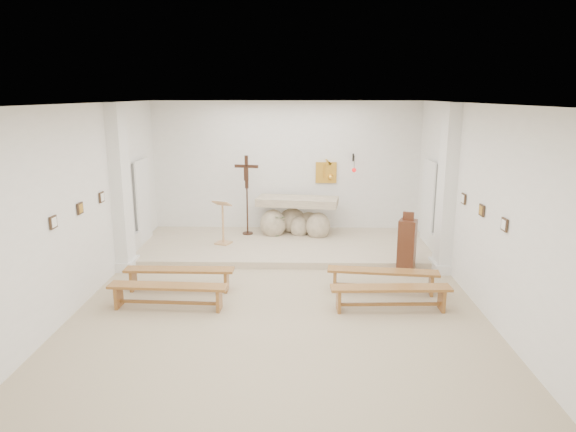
{
  "coord_description": "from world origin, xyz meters",
  "views": [
    {
      "loc": [
        0.34,
        -8.43,
        3.65
      ],
      "look_at": [
        0.12,
        1.6,
        1.27
      ],
      "focal_mm": 32.0,
      "sensor_mm": 36.0,
      "label": 1
    }
  ],
  "objects_px": {
    "crucifix_stand": "(247,189)",
    "bench_left_second": "(168,291)",
    "bench_left_front": "(179,274)",
    "donation_pedestal": "(407,246)",
    "bench_right_second": "(391,293)",
    "altar": "(296,219)",
    "bench_right_front": "(383,276)",
    "lectern": "(223,222)"
  },
  "relations": [
    {
      "from": "bench_left_front",
      "to": "bench_left_second",
      "type": "xyz_separation_m",
      "value": [
        0.0,
        -0.86,
        0.0
      ]
    },
    {
      "from": "bench_left_second",
      "to": "bench_right_second",
      "type": "bearing_deg",
      "value": 2.82
    },
    {
      "from": "bench_right_front",
      "to": "bench_right_second",
      "type": "height_order",
      "value": "same"
    },
    {
      "from": "altar",
      "to": "crucifix_stand",
      "type": "height_order",
      "value": "crucifix_stand"
    },
    {
      "from": "bench_right_second",
      "to": "crucifix_stand",
      "type": "bearing_deg",
      "value": 121.23
    },
    {
      "from": "donation_pedestal",
      "to": "bench_right_second",
      "type": "height_order",
      "value": "donation_pedestal"
    },
    {
      "from": "bench_right_front",
      "to": "bench_left_second",
      "type": "height_order",
      "value": "same"
    },
    {
      "from": "lectern",
      "to": "bench_left_second",
      "type": "relative_size",
      "value": 0.53
    },
    {
      "from": "lectern",
      "to": "donation_pedestal",
      "type": "relative_size",
      "value": 0.85
    },
    {
      "from": "lectern",
      "to": "crucifix_stand",
      "type": "bearing_deg",
      "value": 82.03
    },
    {
      "from": "crucifix_stand",
      "to": "bench_right_second",
      "type": "xyz_separation_m",
      "value": [
        2.9,
        -4.41,
        -0.99
      ]
    },
    {
      "from": "lectern",
      "to": "bench_right_front",
      "type": "xyz_separation_m",
      "value": [
        3.4,
        -2.65,
        -0.36
      ]
    },
    {
      "from": "altar",
      "to": "lectern",
      "type": "bearing_deg",
      "value": -143.3
    },
    {
      "from": "altar",
      "to": "donation_pedestal",
      "type": "relative_size",
      "value": 1.64
    },
    {
      "from": "donation_pedestal",
      "to": "bench_left_second",
      "type": "relative_size",
      "value": 0.62
    },
    {
      "from": "bench_left_front",
      "to": "bench_right_second",
      "type": "xyz_separation_m",
      "value": [
        3.85,
        -0.86,
        0.0
      ]
    },
    {
      "from": "crucifix_stand",
      "to": "bench_left_second",
      "type": "distance_m",
      "value": 4.62
    },
    {
      "from": "donation_pedestal",
      "to": "bench_left_front",
      "type": "bearing_deg",
      "value": -144.49
    },
    {
      "from": "lectern",
      "to": "donation_pedestal",
      "type": "xyz_separation_m",
      "value": [
        4.08,
        -1.49,
        -0.12
      ]
    },
    {
      "from": "bench_left_second",
      "to": "bench_right_front",
      "type": "bearing_deg",
      "value": 15.36
    },
    {
      "from": "lectern",
      "to": "bench_right_second",
      "type": "height_order",
      "value": "lectern"
    },
    {
      "from": "lectern",
      "to": "bench_right_front",
      "type": "height_order",
      "value": "lectern"
    },
    {
      "from": "altar",
      "to": "bench_right_front",
      "type": "xyz_separation_m",
      "value": [
        1.65,
        -3.58,
        -0.22
      ]
    },
    {
      "from": "lectern",
      "to": "donation_pedestal",
      "type": "bearing_deg",
      "value": 0.79
    },
    {
      "from": "crucifix_stand",
      "to": "bench_right_front",
      "type": "height_order",
      "value": "crucifix_stand"
    },
    {
      "from": "altar",
      "to": "bench_left_second",
      "type": "height_order",
      "value": "altar"
    },
    {
      "from": "crucifix_stand",
      "to": "bench_left_front",
      "type": "relative_size",
      "value": 0.98
    },
    {
      "from": "bench_right_front",
      "to": "bench_left_front",
      "type": "bearing_deg",
      "value": -173.53
    },
    {
      "from": "altar",
      "to": "bench_right_front",
      "type": "bearing_deg",
      "value": -56.69
    },
    {
      "from": "crucifix_stand",
      "to": "bench_right_second",
      "type": "distance_m",
      "value": 5.37
    },
    {
      "from": "crucifix_stand",
      "to": "bench_left_front",
      "type": "height_order",
      "value": "crucifix_stand"
    },
    {
      "from": "lectern",
      "to": "bench_right_second",
      "type": "bearing_deg",
      "value": -25.0
    },
    {
      "from": "crucifix_stand",
      "to": "donation_pedestal",
      "type": "distance_m",
      "value": 4.37
    },
    {
      "from": "bench_left_front",
      "to": "bench_left_second",
      "type": "distance_m",
      "value": 0.86
    },
    {
      "from": "altar",
      "to": "bench_left_front",
      "type": "xyz_separation_m",
      "value": [
        -2.2,
        -3.58,
        -0.22
      ]
    },
    {
      "from": "donation_pedestal",
      "to": "bench_left_second",
      "type": "distance_m",
      "value": 4.96
    },
    {
      "from": "bench_left_second",
      "to": "crucifix_stand",
      "type": "bearing_deg",
      "value": 80.71
    },
    {
      "from": "bench_left_second",
      "to": "bench_right_second",
      "type": "xyz_separation_m",
      "value": [
        3.85,
        -0.0,
        0.0
      ]
    },
    {
      "from": "donation_pedestal",
      "to": "bench_left_front",
      "type": "distance_m",
      "value": 4.68
    },
    {
      "from": "crucifix_stand",
      "to": "bench_right_front",
      "type": "bearing_deg",
      "value": -38.62
    },
    {
      "from": "donation_pedestal",
      "to": "bench_right_second",
      "type": "bearing_deg",
      "value": -87.38
    },
    {
      "from": "crucifix_stand",
      "to": "bench_left_second",
      "type": "xyz_separation_m",
      "value": [
        -0.95,
        -4.41,
        -0.99
      ]
    }
  ]
}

